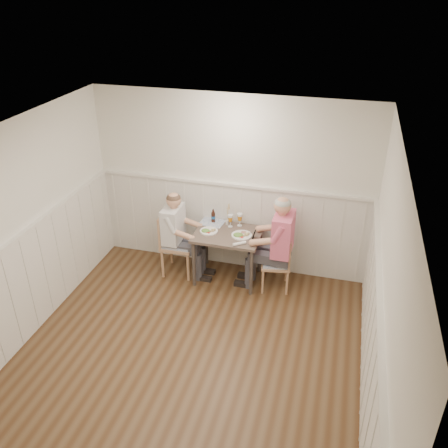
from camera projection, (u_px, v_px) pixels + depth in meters
The scene contains 16 objects.
ground_plane at pixel (182, 366), 5.41m from camera, with size 4.50×4.50×0.00m, color #482D18.
room_shell at pixel (176, 253), 4.69m from camera, with size 4.04×4.54×2.60m.
wainscot at pixel (199, 283), 5.67m from camera, with size 4.00×4.49×1.34m.
dining_table at pixel (228, 239), 6.65m from camera, with size 0.92×0.70×0.75m.
chair_right at pixel (279, 261), 6.54m from camera, with size 0.45×0.45×0.82m.
chair_left at pixel (175, 241), 6.87m from camera, with size 0.46×0.46×0.96m.
man_in_pink at pixel (279, 251), 6.47m from camera, with size 0.66×0.46×1.44m.
diner_cream at pixel (177, 240), 6.83m from camera, with size 0.61×0.42×1.32m.
plate_man at pixel (241, 235), 6.52m from camera, with size 0.28×0.28×0.07m.
plate_diner at pixel (208, 231), 6.63m from camera, with size 0.25×0.25×0.06m.
beer_glass_a at pixel (240, 218), 6.74m from camera, with size 0.08×0.08×0.19m.
beer_glass_b at pixel (230, 219), 6.71m from camera, with size 0.08×0.08×0.19m.
beer_bottle at pixel (213, 216), 6.85m from camera, with size 0.06×0.06×0.21m.
rolled_napkin at pixel (239, 244), 6.32m from camera, with size 0.17×0.15×0.04m.
grass_vase at pixel (227, 215), 6.75m from camera, with size 0.04×0.04×0.36m.
gingham_mat at pixel (212, 222), 6.88m from camera, with size 0.37×0.31×0.01m.
Camera 1 is at (1.50, -3.72, 4.00)m, focal length 38.00 mm.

